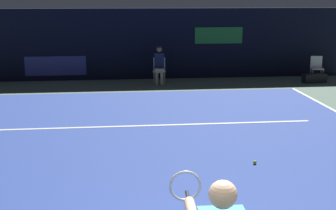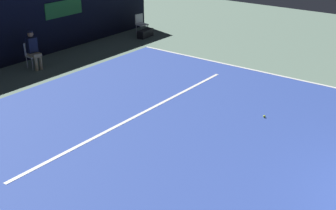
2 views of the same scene
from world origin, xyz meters
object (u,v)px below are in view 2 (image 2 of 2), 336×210
object	(u,v)px
line_judge_on_chair	(33,49)
equipment_bag	(145,33)
courtside_chair_near	(141,23)
tennis_ball	(264,116)

from	to	relation	value
line_judge_on_chair	equipment_bag	distance (m)	5.60
courtside_chair_near	equipment_bag	xyz separation A→B (m)	(-0.27, -0.47, -0.34)
courtside_chair_near	tennis_ball	bearing A→B (deg)	-119.97
tennis_ball	line_judge_on_chair	bearing A→B (deg)	97.26
courtside_chair_near	line_judge_on_chair	bearing A→B (deg)	-179.37
courtside_chair_near	equipment_bag	world-z (taller)	courtside_chair_near
equipment_bag	courtside_chair_near	bearing A→B (deg)	53.85
line_judge_on_chair	equipment_bag	bearing A→B (deg)	-4.15
courtside_chair_near	equipment_bag	size ratio (longest dim) A/B	1.05
tennis_ball	equipment_bag	world-z (taller)	equipment_bag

